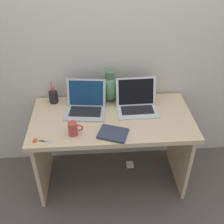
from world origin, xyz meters
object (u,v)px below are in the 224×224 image
green_vase (110,88)px  notebook_stack (113,134)px  pen_cup (53,97)px  coffee_mug (73,129)px  scissors (39,141)px  laptop_right (137,101)px  laptop_left (86,103)px  power_brick (130,165)px

green_vase → notebook_stack: 0.50m
notebook_stack → pen_cup: size_ratio=1.10×
coffee_mug → scissors: size_ratio=0.76×
laptop_right → scissors: size_ratio=2.31×
scissors → pen_cup: bearing=83.5°
laptop_left → laptop_right: (0.42, -0.00, 0.00)m
laptop_left → coffee_mug: bearing=-106.0°
notebook_stack → pen_cup: pen_cup is taller
laptop_left → scissors: laptop_left is taller
pen_cup → notebook_stack: bearing=-44.7°
laptop_right → notebook_stack: laptop_right is taller
notebook_stack → coffee_mug: 0.30m
laptop_left → laptop_right: bearing=-0.4°
scissors → laptop_right: bearing=26.0°
notebook_stack → scissors: (-0.54, -0.04, -0.01)m
laptop_left → green_vase: bearing=35.6°
pen_cup → power_brick: bearing=-8.9°
laptop_left → coffee_mug: size_ratio=3.15×
scissors → power_brick: size_ratio=2.11×
laptop_left → coffee_mug: (-0.09, -0.32, -0.01)m
notebook_stack → pen_cup: (-0.48, 0.48, 0.04)m
laptop_right → power_brick: size_ratio=4.86×
laptop_left → notebook_stack: 0.40m
laptop_right → notebook_stack: size_ratio=1.62×
pen_cup → laptop_right: bearing=-11.2°
laptop_right → green_vase: size_ratio=1.24×
notebook_stack → scissors: 0.54m
power_brick → laptop_left: bearing=-175.7°
laptop_right → coffee_mug: 0.60m
notebook_stack → scissors: bearing=-176.2°
laptop_left → laptop_right: 0.42m
notebook_stack → coffee_mug: bearing=175.2°
laptop_left → pen_cup: bearing=154.1°
notebook_stack → laptop_right: bearing=56.6°
notebook_stack → coffee_mug: (-0.29, 0.02, 0.04)m
laptop_left → pen_cup: 0.31m
coffee_mug → pen_cup: pen_cup is taller
laptop_left → pen_cup: laptop_left is taller
laptop_right → power_brick: bearing=124.0°
coffee_mug → power_brick: coffee_mug is taller
pen_cup → power_brick: size_ratio=2.72×
laptop_right → power_brick: laptop_right is taller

